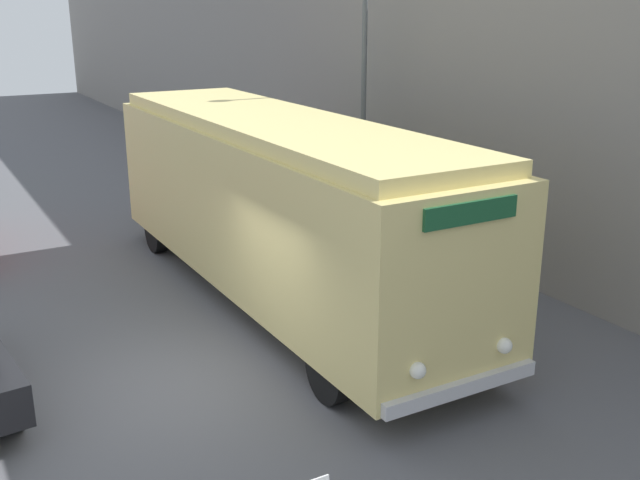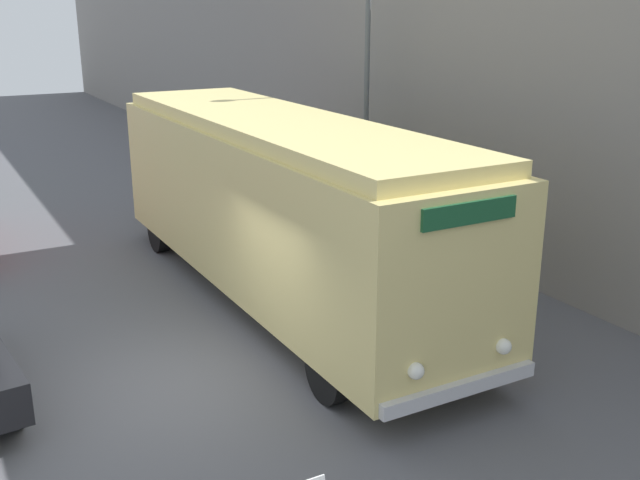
# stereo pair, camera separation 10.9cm
# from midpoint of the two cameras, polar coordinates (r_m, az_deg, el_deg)

# --- Properties ---
(ground_plane) EXTENTS (80.00, 80.00, 0.00)m
(ground_plane) POSITION_cam_midpoint_polar(r_m,az_deg,el_deg) (11.43, -11.09, -10.80)
(ground_plane) COLOR #56565B
(building_wall_right) EXTENTS (0.30, 60.00, 6.00)m
(building_wall_right) POSITION_cam_midpoint_polar(r_m,az_deg,el_deg) (22.42, -1.44, 11.49)
(building_wall_right) COLOR gray
(building_wall_right) RESTS_ON ground_plane
(vintage_bus) EXTENTS (2.61, 10.65, 3.44)m
(vintage_bus) POSITION_cam_midpoint_polar(r_m,az_deg,el_deg) (13.78, -3.47, 3.04)
(vintage_bus) COLOR black
(vintage_bus) RESTS_ON ground_plane
(streetlamp) EXTENTS (0.36, 0.36, 6.51)m
(streetlamp) POSITION_cam_midpoint_polar(r_m,az_deg,el_deg) (17.49, 3.21, 13.75)
(streetlamp) COLOR #595E60
(streetlamp) RESTS_ON ground_plane
(traffic_cone) EXTENTS (0.36, 0.36, 0.58)m
(traffic_cone) POSITION_cam_midpoint_polar(r_m,az_deg,el_deg) (11.78, 14.06, -8.57)
(traffic_cone) COLOR black
(traffic_cone) RESTS_ON ground_plane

